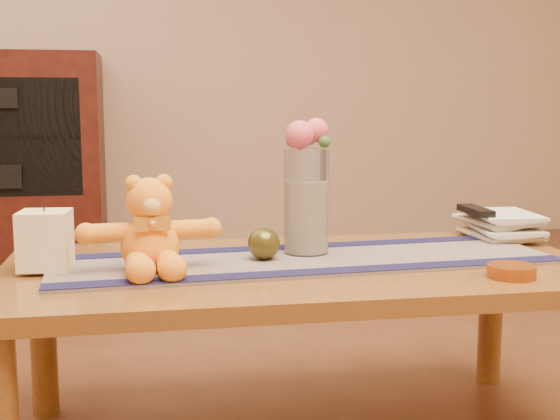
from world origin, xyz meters
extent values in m
plane|color=tan|center=(0.00, 2.75, 1.35)|extent=(5.50, 0.00, 5.50)
cube|color=brown|center=(0.00, 0.00, 0.43)|extent=(1.40, 0.70, 0.04)
cylinder|color=brown|center=(-0.64, 0.29, 0.21)|extent=(0.07, 0.07, 0.41)
cylinder|color=brown|center=(0.64, 0.29, 0.21)|extent=(0.07, 0.07, 0.41)
cube|color=#181B45|center=(0.01, 0.02, 0.45)|extent=(1.22, 0.43, 0.01)
cube|color=#141238|center=(0.02, -0.13, 0.46)|extent=(1.20, 0.14, 0.00)
cube|color=#141238|center=(0.01, 0.16, 0.46)|extent=(1.20, 0.14, 0.00)
cube|color=#FFE9BB|center=(-0.58, 0.02, 0.52)|extent=(0.12, 0.12, 0.13)
cylinder|color=black|center=(-0.58, 0.02, 0.60)|extent=(0.00, 0.00, 0.01)
cylinder|color=silver|center=(0.03, 0.08, 0.59)|extent=(0.11, 0.11, 0.26)
cylinder|color=beige|center=(0.03, 0.08, 0.55)|extent=(0.09, 0.09, 0.18)
sphere|color=#EC536A|center=(0.01, 0.07, 0.75)|extent=(0.07, 0.07, 0.07)
sphere|color=#EC536A|center=(0.06, 0.09, 0.76)|extent=(0.06, 0.06, 0.06)
sphere|color=#5169B1|center=(0.04, 0.12, 0.75)|extent=(0.04, 0.04, 0.04)
sphere|color=#5169B1|center=(0.00, 0.10, 0.74)|extent=(0.04, 0.04, 0.04)
sphere|color=#33662D|center=(0.07, 0.06, 0.74)|extent=(0.03, 0.03, 0.03)
sphere|color=#443E16|center=(-0.09, 0.02, 0.50)|extent=(0.08, 0.08, 0.08)
imported|color=beige|center=(0.54, 0.21, 0.46)|extent=(0.17, 0.23, 0.02)
imported|color=beige|center=(0.54, 0.21, 0.48)|extent=(0.19, 0.24, 0.02)
imported|color=beige|center=(0.53, 0.22, 0.50)|extent=(0.18, 0.24, 0.02)
imported|color=beige|center=(0.54, 0.21, 0.52)|extent=(0.18, 0.24, 0.02)
cube|color=black|center=(0.54, 0.20, 0.54)|extent=(0.05, 0.16, 0.02)
cylinder|color=#BF5914|center=(0.42, -0.22, 0.46)|extent=(0.13, 0.13, 0.03)
camera|label=1|loc=(-0.35, -1.67, 0.83)|focal=46.90mm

